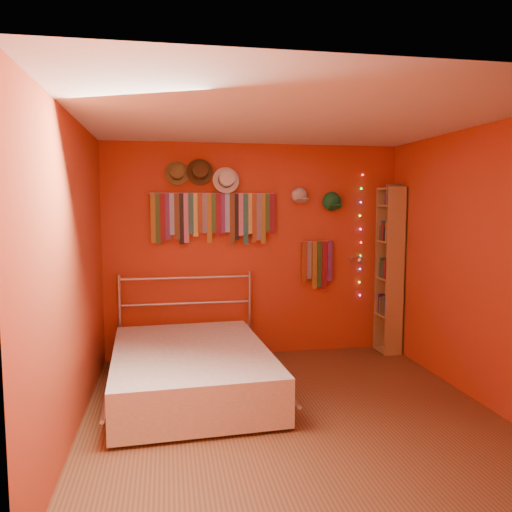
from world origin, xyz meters
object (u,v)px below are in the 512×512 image
tie_rack (214,215)px  bed (191,369)px  reading_lamp (359,260)px  bookshelf (393,269)px

tie_rack → bed: size_ratio=0.68×
reading_lamp → bed: (-2.03, -0.91, -0.91)m
tie_rack → reading_lamp: bearing=-6.2°
bed → bookshelf: bearing=17.8°
bookshelf → tie_rack: bearing=175.9°
reading_lamp → bed: size_ratio=0.15×
tie_rack → bed: (-0.33, -1.09, -1.44)m
bed → tie_rack: bearing=70.3°
bookshelf → bed: size_ratio=0.94×
reading_lamp → bookshelf: bookshelf is taller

